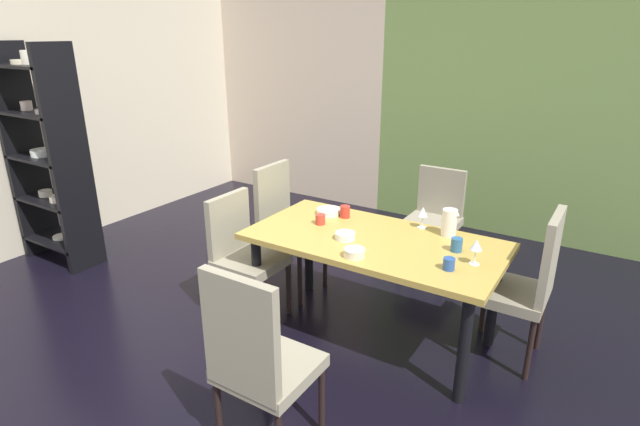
{
  "coord_description": "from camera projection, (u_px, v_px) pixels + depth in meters",
  "views": [
    {
      "loc": [
        2.04,
        -2.29,
        2.06
      ],
      "look_at": [
        0.28,
        0.5,
        0.85
      ],
      "focal_mm": 28.0,
      "sensor_mm": 36.0,
      "label": 1
    }
  ],
  "objects": [
    {
      "name": "pitcher_west",
      "position": [
        449.0,
        222.0,
        3.36
      ],
      "size": [
        0.11,
        0.1,
        0.19
      ],
      "color": "silver",
      "rests_on": "dining_table"
    },
    {
      "name": "cup_south",
      "position": [
        345.0,
        212.0,
        3.7
      ],
      "size": [
        0.07,
        0.07,
        0.09
      ],
      "primitive_type": "cylinder",
      "color": "red",
      "rests_on": "dining_table"
    },
    {
      "name": "cup_front",
      "position": [
        457.0,
        245.0,
        3.13
      ],
      "size": [
        0.07,
        0.07,
        0.09
      ],
      "primitive_type": "cylinder",
      "color": "#295B88",
      "rests_on": "dining_table"
    },
    {
      "name": "chair_head_far",
      "position": [
        435.0,
        214.0,
        4.41
      ],
      "size": [
        0.44,
        0.45,
        0.93
      ],
      "rotation": [
        0.0,
        0.0,
        3.14
      ],
      "color": "gray",
      "rests_on": "ground_plane"
    },
    {
      "name": "chair_left_near",
      "position": [
        243.0,
        250.0,
        3.67
      ],
      "size": [
        0.45,
        0.44,
        0.95
      ],
      "rotation": [
        0.0,
        0.0,
        -1.57
      ],
      "color": "gray",
      "rests_on": "ground_plane"
    },
    {
      "name": "serving_bowl_east",
      "position": [
        354.0,
        253.0,
        3.06
      ],
      "size": [
        0.13,
        0.13,
        0.05
      ],
      "primitive_type": "cylinder",
      "color": "beige",
      "rests_on": "dining_table"
    },
    {
      "name": "wine_glass_center",
      "position": [
        423.0,
        213.0,
        3.48
      ],
      "size": [
        0.07,
        0.07,
        0.15
      ],
      "color": "silver",
      "rests_on": "dining_table"
    },
    {
      "name": "wine_glass_near_window",
      "position": [
        476.0,
        246.0,
        2.93
      ],
      "size": [
        0.07,
        0.07,
        0.16
      ],
      "color": "silver",
      "rests_on": "dining_table"
    },
    {
      "name": "chair_right_far",
      "position": [
        526.0,
        282.0,
        3.14
      ],
      "size": [
        0.44,
        0.44,
        1.05
      ],
      "rotation": [
        0.0,
        0.0,
        1.57
      ],
      "color": "gray",
      "rests_on": "ground_plane"
    },
    {
      "name": "display_shelf",
      "position": [
        47.0,
        156.0,
        4.45
      ],
      "size": [
        0.77,
        0.36,
        1.98
      ],
      "color": "black",
      "rests_on": "ground_plane"
    },
    {
      "name": "chair_left_far",
      "position": [
        284.0,
        223.0,
        4.08
      ],
      "size": [
        0.45,
        0.44,
        1.06
      ],
      "rotation": [
        0.0,
        0.0,
        -1.57
      ],
      "color": "gray",
      "rests_on": "ground_plane"
    },
    {
      "name": "dining_table",
      "position": [
        374.0,
        251.0,
        3.37
      ],
      "size": [
        1.7,
        0.87,
        0.75
      ],
      "color": "#B99743",
      "rests_on": "ground_plane"
    },
    {
      "name": "serving_bowl_rear",
      "position": [
        329.0,
        211.0,
        3.78
      ],
      "size": [
        0.19,
        0.19,
        0.04
      ],
      "primitive_type": "cylinder",
      "color": "white",
      "rests_on": "dining_table"
    },
    {
      "name": "cup_north",
      "position": [
        449.0,
        264.0,
        2.89
      ],
      "size": [
        0.07,
        0.07,
        0.07
      ],
      "primitive_type": "cylinder",
      "color": "#264B91",
      "rests_on": "dining_table"
    },
    {
      "name": "chair_head_near",
      "position": [
        258.0,
        359.0,
        2.4
      ],
      "size": [
        0.44,
        0.44,
        1.06
      ],
      "color": "gray",
      "rests_on": "ground_plane"
    },
    {
      "name": "garden_window_panel",
      "position": [
        537.0,
        109.0,
        4.86
      ],
      "size": [
        3.3,
        0.1,
        2.68
      ],
      "primitive_type": "cube",
      "color": "olive",
      "rests_on": "ground_plane"
    },
    {
      "name": "back_panel_interior",
      "position": [
        295.0,
        91.0,
        6.3
      ],
      "size": [
        2.45,
        0.1,
        2.68
      ],
      "primitive_type": "cube",
      "color": "beige",
      "rests_on": "ground_plane"
    },
    {
      "name": "ground_plane",
      "position": [
        249.0,
        339.0,
        3.56
      ],
      "size": [
        5.75,
        6.09,
        0.02
      ],
      "primitive_type": "cube",
      "color": "black"
    },
    {
      "name": "cup_corner",
      "position": [
        320.0,
        219.0,
        3.57
      ],
      "size": [
        0.07,
        0.07,
        0.07
      ],
      "primitive_type": "cylinder",
      "color": "#BC372B",
      "rests_on": "dining_table"
    },
    {
      "name": "serving_bowl_right",
      "position": [
        345.0,
        236.0,
        3.32
      ],
      "size": [
        0.14,
        0.14,
        0.05
      ],
      "primitive_type": "cylinder",
      "color": "white",
      "rests_on": "dining_table"
    }
  ]
}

